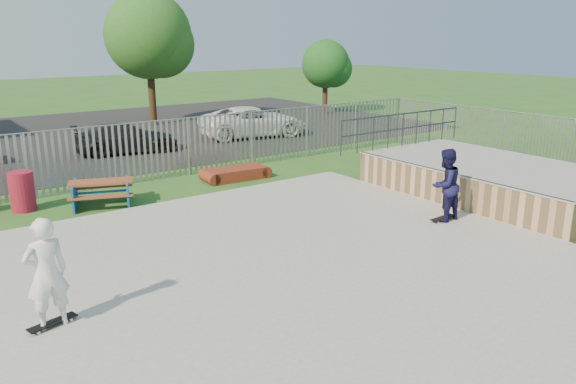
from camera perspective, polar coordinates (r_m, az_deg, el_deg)
ground at (r=10.86m, az=-5.71°, el=-10.28°), size 120.00×120.00×0.00m
concrete_slab at (r=10.83m, az=-5.72°, el=-9.93°), size 15.00×12.00×0.15m
quarter_pipe at (r=17.72m, az=19.81°, el=1.10°), size 5.50×7.05×2.19m
fence at (r=14.79m, az=-11.51°, el=0.73°), size 26.04×16.02×2.00m
picnic_table at (r=16.90m, az=-18.42°, el=-0.10°), size 2.12×1.94×0.73m
funbox at (r=19.13m, az=-5.36°, el=1.88°), size 2.00×1.08×0.39m
trash_bin_red at (r=17.20m, az=-25.40°, el=0.06°), size 0.67×0.67×1.11m
parking_lot at (r=28.30m, az=-25.72°, el=4.52°), size 40.00×18.00×0.02m
car_dark at (r=24.18m, az=-16.14°, el=5.28°), size 4.42×2.45×1.21m
car_white at (r=27.06m, az=-3.57°, el=7.16°), size 5.50×3.36×1.42m
tree_mid at (r=31.24m, az=-14.02°, el=15.15°), size 4.51×4.51×6.95m
tree_right at (r=34.96m, az=3.84°, el=12.82°), size 2.90×2.90×4.47m
skateboard_a at (r=14.94m, az=15.41°, el=-2.63°), size 0.81×0.24×0.08m
skateboard_b at (r=10.17m, az=-22.79°, el=-12.24°), size 0.82×0.39×0.08m
skater_navy at (r=14.69m, az=15.66°, el=0.68°), size 0.94×0.75×1.87m
skater_white at (r=9.80m, az=-23.34°, el=-7.59°), size 0.71×0.50×1.87m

